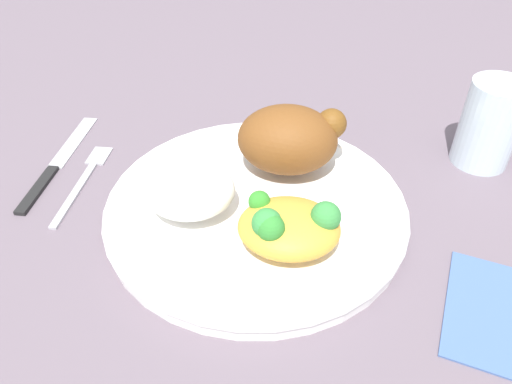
% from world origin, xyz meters
% --- Properties ---
extents(ground_plane, '(2.00, 2.00, 0.00)m').
position_xyz_m(ground_plane, '(0.00, 0.00, 0.00)').
color(ground_plane, '#665963').
extents(plate, '(0.30, 0.30, 0.02)m').
position_xyz_m(plate, '(0.00, 0.00, 0.01)').
color(plate, white).
rests_on(plate, ground_plane).
extents(roasted_chicken, '(0.11, 0.08, 0.07)m').
position_xyz_m(roasted_chicken, '(0.03, 0.06, 0.06)').
color(roasted_chicken, brown).
rests_on(roasted_chicken, plate).
extents(rice_pile, '(0.09, 0.08, 0.04)m').
position_xyz_m(rice_pile, '(-0.06, -0.02, 0.04)').
color(rice_pile, white).
rests_on(rice_pile, plate).
extents(mac_cheese_with_broccoli, '(0.09, 0.08, 0.04)m').
position_xyz_m(mac_cheese_with_broccoli, '(0.03, -0.05, 0.04)').
color(mac_cheese_with_broccoli, gold).
rests_on(mac_cheese_with_broccoli, plate).
extents(fork, '(0.02, 0.14, 0.01)m').
position_xyz_m(fork, '(-0.19, 0.04, 0.00)').
color(fork, '#B2B2B7').
rests_on(fork, ground_plane).
extents(knife, '(0.02, 0.19, 0.01)m').
position_xyz_m(knife, '(-0.24, 0.05, 0.00)').
color(knife, black).
rests_on(knife, ground_plane).
extents(water_glass, '(0.06, 0.06, 0.10)m').
position_xyz_m(water_glass, '(0.25, 0.12, 0.05)').
color(water_glass, silver).
rests_on(water_glass, ground_plane).
extents(napkin, '(0.11, 0.13, 0.00)m').
position_xyz_m(napkin, '(0.21, -0.10, 0.00)').
color(napkin, '#47669E').
rests_on(napkin, ground_plane).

